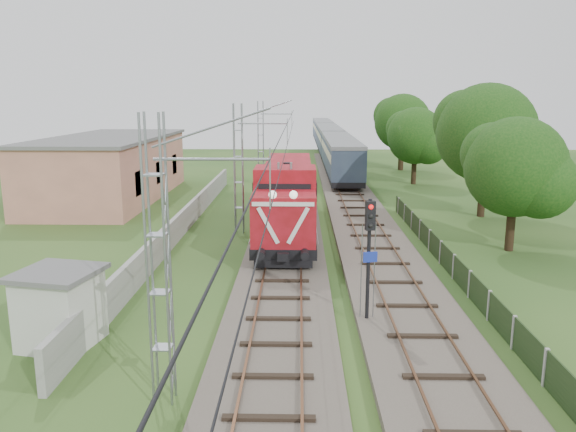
{
  "coord_description": "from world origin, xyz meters",
  "views": [
    {
      "loc": [
        0.76,
        -22.3,
        8.36
      ],
      "look_at": [
        0.16,
        6.72,
        2.2
      ],
      "focal_mm": 35.0,
      "sensor_mm": 36.0,
      "label": 1
    }
  ],
  "objects_px": {
    "signal_post": "(369,240)",
    "locomotive": "(287,195)",
    "relay_hut": "(60,307)",
    "coach_rake": "(329,138)"
  },
  "relations": [
    {
      "from": "relay_hut",
      "to": "signal_post",
      "type": "bearing_deg",
      "value": 9.28
    },
    {
      "from": "coach_rake",
      "to": "relay_hut",
      "type": "distance_m",
      "value": 65.66
    },
    {
      "from": "signal_post",
      "to": "locomotive",
      "type": "bearing_deg",
      "value": 102.47
    },
    {
      "from": "coach_rake",
      "to": "relay_hut",
      "type": "bearing_deg",
      "value": -100.89
    },
    {
      "from": "locomotive",
      "to": "coach_rake",
      "type": "relative_size",
      "value": 0.27
    },
    {
      "from": "locomotive",
      "to": "relay_hut",
      "type": "relative_size",
      "value": 6.08
    },
    {
      "from": "locomotive",
      "to": "coach_rake",
      "type": "height_order",
      "value": "locomotive"
    },
    {
      "from": "relay_hut",
      "to": "locomotive",
      "type": "bearing_deg",
      "value": 66.0
    },
    {
      "from": "locomotive",
      "to": "coach_rake",
      "type": "distance_m",
      "value": 48.1
    },
    {
      "from": "signal_post",
      "to": "relay_hut",
      "type": "relative_size",
      "value": 1.59
    }
  ]
}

